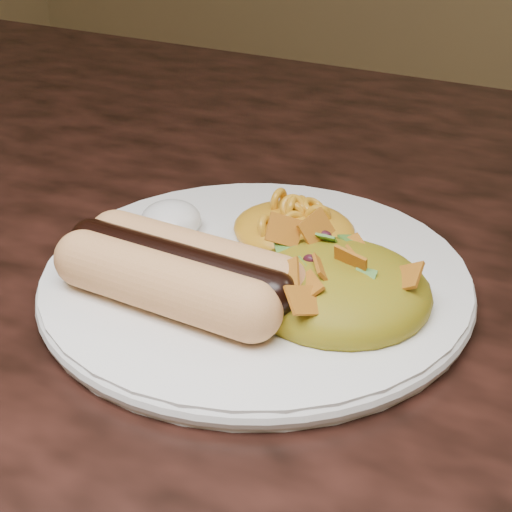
% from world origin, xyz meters
% --- Properties ---
extents(table, '(1.60, 0.90, 0.75)m').
position_xyz_m(table, '(0.00, 0.00, 0.66)').
color(table, black).
rests_on(table, floor).
extents(plate, '(0.29, 0.29, 0.01)m').
position_xyz_m(plate, '(-0.03, -0.04, 0.76)').
color(plate, white).
rests_on(plate, table).
extents(hotdog, '(0.13, 0.07, 0.03)m').
position_xyz_m(hotdog, '(-0.05, -0.08, 0.78)').
color(hotdog, '#F0A270').
rests_on(hotdog, plate).
extents(mac_and_cheese, '(0.09, 0.08, 0.03)m').
position_xyz_m(mac_and_cheese, '(-0.03, 0.02, 0.78)').
color(mac_and_cheese, orange).
rests_on(mac_and_cheese, plate).
extents(sour_cream, '(0.05, 0.05, 0.02)m').
position_xyz_m(sour_cream, '(-0.10, -0.02, 0.78)').
color(sour_cream, white).
rests_on(sour_cream, plate).
extents(taco_salad, '(0.11, 0.10, 0.05)m').
position_xyz_m(taco_salad, '(0.03, -0.05, 0.78)').
color(taco_salad, '#9F5D02').
rests_on(taco_salad, plate).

